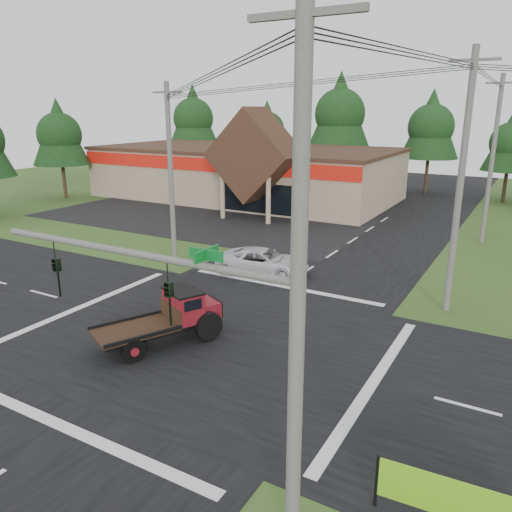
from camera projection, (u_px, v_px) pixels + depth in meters
The scene contains 19 objects.
ground at pixel (206, 338), 20.41m from camera, with size 120.00×120.00×0.00m, color #2E4C1B.
road_ns at pixel (206, 337), 20.40m from camera, with size 12.00×120.00×0.02m, color black.
road_ew at pixel (206, 337), 20.40m from camera, with size 120.00×12.00×0.02m, color black.
parking_apron at pixel (200, 218), 42.88m from camera, with size 28.00×14.00×0.02m, color black.
cvs_building at pixel (246, 171), 51.71m from camera, with size 30.40×18.20×9.19m.
traffic_signal_mast at pixel (221, 343), 10.14m from camera, with size 8.12×0.24×7.00m.
utility_pole_nr at pixel (298, 302), 9.00m from camera, with size 2.00×0.30×11.00m.
utility_pole_nw at pixel (171, 173), 29.35m from camera, with size 2.00×0.30×10.50m.
utility_pole_ne at pixel (460, 183), 21.60m from camera, with size 2.00×0.30×11.50m.
utility_pole_n at pixel (492, 160), 33.31m from camera, with size 2.00×0.30×11.20m.
tree_row_a at pixel (193, 116), 65.70m from camera, with size 6.72×6.72×12.12m.
tree_row_b at pixel (267, 128), 63.00m from camera, with size 5.60×5.60×10.10m.
tree_row_c at pixel (340, 111), 56.84m from camera, with size 7.28×7.28×13.13m.
tree_row_d at pixel (431, 125), 53.30m from camera, with size 6.16×6.16×11.11m.
tree_row_e at pixel (511, 141), 48.22m from camera, with size 5.04×5.04×9.09m.
tree_side_w at pixel (59, 132), 50.37m from camera, with size 5.60×5.60×10.10m.
antique_flatbed_truck at pixel (161, 319), 19.58m from camera, with size 1.93×5.06×2.12m, color #600D14, non-canonical shape.
roadside_banner at pixel (470, 511), 10.71m from camera, with size 4.12×0.12×1.41m, color #70B818, non-canonical shape.
white_pickup at pixel (263, 262), 28.10m from camera, with size 2.40×5.20×1.44m, color silver.
Camera 1 is at (11.00, -15.16, 8.99)m, focal length 35.00 mm.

